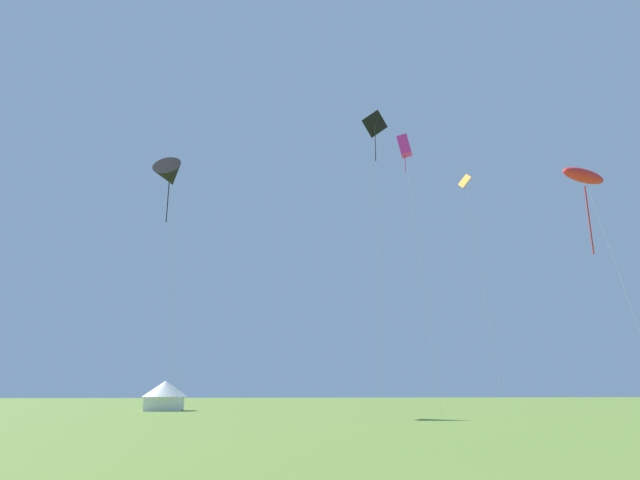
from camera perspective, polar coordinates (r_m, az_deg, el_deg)
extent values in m
ellipsoid|color=red|center=(42.05, 25.27, 5.93)|extent=(4.23, 2.92, 1.37)
cylinder|color=maroon|center=(41.11, 25.76, 1.88)|extent=(0.09, 0.09, 4.70)
cylinder|color=#B2B2B7|center=(39.67, 28.66, -4.53)|extent=(1.92, 2.41, 16.07)
cube|color=black|center=(62.59, 5.60, 11.71)|extent=(3.07, 1.23, 2.91)
cylinder|color=black|center=(61.46, 5.66, 9.55)|extent=(0.09, 0.09, 3.63)
cylinder|color=#B2B2B7|center=(56.33, 5.80, -1.63)|extent=(0.91, 1.99, 30.23)
cube|color=orange|center=(62.53, 14.54, 5.85)|extent=(0.79, 1.90, 1.87)
cylinder|color=#B2B2B7|center=(59.35, 16.32, -4.91)|extent=(1.90, 0.96, 23.92)
cone|color=black|center=(59.95, -15.08, 6.41)|extent=(3.72, 4.27, 3.80)
cylinder|color=black|center=(58.96, -15.28, 3.75)|extent=(0.09, 0.09, 4.33)
cylinder|color=#B2B2B7|center=(55.75, -14.75, -4.59)|extent=(2.48, 1.86, 23.51)
cube|color=#E02DA3|center=(50.77, 8.60, 9.47)|extent=(1.52, 1.34, 1.98)
cylinder|color=#9D2072|center=(50.18, 8.67, 7.93)|extent=(0.06, 0.06, 1.94)
cylinder|color=#B2B2B7|center=(47.17, 10.37, -3.28)|extent=(1.92, 0.68, 23.01)
cube|color=white|center=(64.48, -15.59, -15.79)|extent=(3.84, 3.84, 1.44)
cone|color=white|center=(64.47, -15.49, -14.41)|extent=(4.80, 4.80, 1.68)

